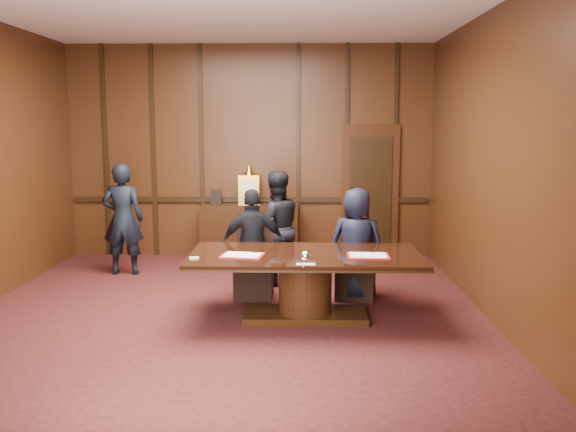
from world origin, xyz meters
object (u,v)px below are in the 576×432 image
Objects in this scene: signatory_left at (253,244)px; witness_right at (276,228)px; conference_table at (305,275)px; sideboard at (250,229)px; witness_left at (123,219)px; signatory_right at (357,244)px.

witness_right is (0.25, 0.73, 0.09)m from signatory_left.
witness_right reaches higher than conference_table.
conference_table is at bearing -74.25° from sideboard.
witness_left reaches higher than signatory_left.
signatory_left is at bearing 52.68° from witness_right.
conference_table is at bearing 66.16° from signatory_right.
conference_table is 1.05m from signatory_left.
sideboard is 2.12m from witness_left.
signatory_right is at bearing 156.91° from witness_left.
signatory_left is at bearing 15.25° from signatory_right.
witness_left is at bearing -40.62° from signatory_left.
witness_right is (0.50, -1.66, 0.30)m from sideboard.
witness_left is 1.04× the size of witness_right.
witness_left is 2.33m from witness_right.
witness_right is at bearing -73.26° from sideboard.
witness_right is at bearing -117.63° from signatory_left.
witness_left is (-2.67, 2.06, 0.31)m from conference_table.
signatory_right is (1.55, -2.39, 0.23)m from sideboard.
signatory_left is 0.77m from witness_right.
signatory_right reaches higher than signatory_left.
witness_right is at bearing 164.47° from witness_left.
sideboard is 2.85m from signatory_right.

